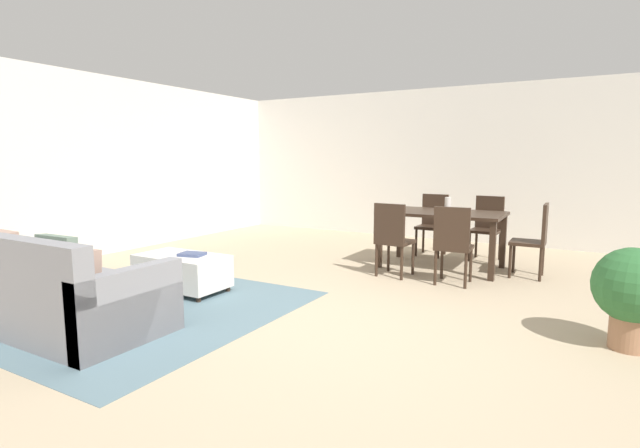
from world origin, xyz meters
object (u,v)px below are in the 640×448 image
(couch, at_px, (53,295))
(dining_chair_near_left, at_px, (392,236))
(dining_chair_near_right, at_px, (453,241))
(dining_chair_far_right, at_px, (487,224))
(dining_table, at_px, (442,219))
(dining_chair_head_east, at_px, (536,236))
(potted_plant, at_px, (633,290))
(dining_chair_far_left, at_px, (433,221))
(vase_centerpiece, at_px, (448,205))
(ottoman_table, at_px, (182,270))
(book_on_ottoman, at_px, (192,254))

(couch, bearing_deg, dining_chair_near_left, 59.07)
(dining_chair_near_right, distance_m, dining_chair_far_right, 1.68)
(dining_table, bearing_deg, dining_chair_head_east, 1.51)
(dining_chair_head_east, xyz_separation_m, potted_plant, (0.88, -2.06, -0.05))
(dining_chair_far_left, height_order, vase_centerpiece, vase_centerpiece)
(ottoman_table, bearing_deg, book_on_ottoman, 13.33)
(dining_chair_near_left, bearing_deg, dining_table, 64.52)
(dining_table, xyz_separation_m, dining_chair_near_left, (-0.38, -0.80, -0.15))
(dining_chair_near_left, distance_m, vase_centerpiece, 0.99)
(dining_chair_far_left, bearing_deg, book_on_ottoman, -116.61)
(dining_chair_head_east, bearing_deg, dining_chair_far_right, 131.23)
(dining_chair_near_left, bearing_deg, ottoman_table, -135.42)
(dining_chair_near_left, distance_m, book_on_ottoman, 2.39)
(dining_chair_near_right, bearing_deg, dining_chair_far_left, 113.64)
(dining_table, distance_m, dining_chair_near_right, 0.92)
(book_on_ottoman, bearing_deg, ottoman_table, -166.67)
(couch, height_order, dining_table, couch)
(book_on_ottoman, bearing_deg, potted_plant, 6.98)
(dining_chair_near_left, bearing_deg, book_on_ottoman, -133.78)
(dining_chair_near_left, xyz_separation_m, dining_chair_head_east, (1.53, 0.83, 0.00))
(dining_table, distance_m, dining_chair_far_left, 0.91)
(dining_chair_near_right, xyz_separation_m, potted_plant, (1.67, -1.20, -0.05))
(book_on_ottoman, height_order, potted_plant, potted_plant)
(couch, relative_size, dining_chair_near_right, 2.16)
(dining_chair_far_right, distance_m, dining_chair_head_east, 1.09)
(dining_chair_near_left, distance_m, dining_chair_far_right, 1.85)
(ottoman_table, distance_m, dining_chair_far_left, 3.84)
(couch, distance_m, dining_table, 4.57)
(ottoman_table, relative_size, dining_chair_near_right, 1.09)
(couch, distance_m, dining_chair_far_right, 5.51)
(dining_chair_near_right, relative_size, dining_chair_far_left, 1.00)
(ottoman_table, xyz_separation_m, potted_plant, (4.20, 0.53, 0.24))
(dining_chair_near_left, distance_m, dining_chair_far_left, 1.62)
(dining_chair_far_left, bearing_deg, dining_chair_far_right, 2.44)
(vase_centerpiece, bearing_deg, ottoman_table, -130.99)
(ottoman_table, bearing_deg, vase_centerpiece, 49.01)
(ottoman_table, distance_m, potted_plant, 4.24)
(dining_chair_far_left, xyz_separation_m, book_on_ottoman, (-1.68, -3.35, -0.10))
(ottoman_table, height_order, dining_chair_far_left, dining_chair_far_left)
(ottoman_table, distance_m, dining_chair_near_right, 3.08)
(book_on_ottoman, distance_m, potted_plant, 4.10)
(dining_table, xyz_separation_m, dining_chair_head_east, (1.15, 0.03, -0.15))
(dining_table, height_order, dining_chair_near_right, dining_chair_near_right)
(dining_chair_near_right, distance_m, potted_plant, 2.06)
(vase_centerpiece, bearing_deg, dining_chair_far_left, 117.99)
(ottoman_table, xyz_separation_m, dining_chair_near_right, (2.53, 1.73, 0.29))
(ottoman_table, xyz_separation_m, dining_table, (2.16, 2.56, 0.43))
(dining_table, height_order, vase_centerpiece, vase_centerpiece)
(book_on_ottoman, relative_size, potted_plant, 0.33)
(dining_chair_far_left, bearing_deg, dining_chair_near_right, -66.36)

